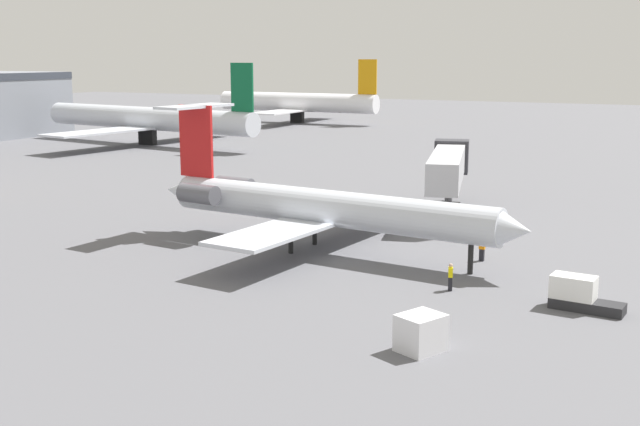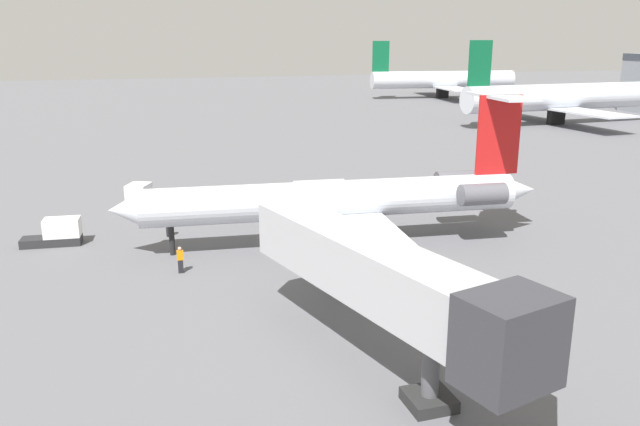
{
  "view_description": "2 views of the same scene",
  "coord_description": "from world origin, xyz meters",
  "px_view_note": "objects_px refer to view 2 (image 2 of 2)",
  "views": [
    {
      "loc": [
        -49.29,
        -22.51,
        13.91
      ],
      "look_at": [
        -1.81,
        0.73,
        3.47
      ],
      "focal_mm": 44.57,
      "sensor_mm": 36.0,
      "label": 1
    },
    {
      "loc": [
        41.21,
        -12.0,
        14.01
      ],
      "look_at": [
        0.19,
        0.91,
        2.14
      ],
      "focal_mm": 35.61,
      "sensor_mm": 36.0,
      "label": 2
    }
  ],
  "objects_px": {
    "baggage_tug_lead": "(58,233)",
    "parked_airliner_west_end": "(442,80)",
    "regional_jet": "(347,197)",
    "ground_crew_marshaller": "(168,225)",
    "jet_bridge": "(392,283)",
    "cargo_container_uld": "(139,194)",
    "ground_crew_loader": "(180,260)",
    "parked_airliner_west_mid": "(557,98)"
  },
  "relations": [
    {
      "from": "baggage_tug_lead",
      "to": "parked_airliner_west_end",
      "type": "bearing_deg",
      "value": 139.63
    },
    {
      "from": "ground_crew_loader",
      "to": "ground_crew_marshaller",
      "type": "bearing_deg",
      "value": -179.06
    },
    {
      "from": "ground_crew_marshaller",
      "to": "baggage_tug_lead",
      "type": "bearing_deg",
      "value": -92.87
    },
    {
      "from": "regional_jet",
      "to": "baggage_tug_lead",
      "type": "bearing_deg",
      "value": -106.69
    },
    {
      "from": "jet_bridge",
      "to": "cargo_container_uld",
      "type": "xyz_separation_m",
      "value": [
        -33.56,
        -9.07,
        -3.41
      ]
    },
    {
      "from": "jet_bridge",
      "to": "cargo_container_uld",
      "type": "height_order",
      "value": "jet_bridge"
    },
    {
      "from": "regional_jet",
      "to": "ground_crew_marshaller",
      "type": "bearing_deg",
      "value": -114.62
    },
    {
      "from": "parked_airliner_west_end",
      "to": "ground_crew_marshaller",
      "type": "bearing_deg",
      "value": -37.47
    },
    {
      "from": "regional_jet",
      "to": "parked_airliner_west_end",
      "type": "bearing_deg",
      "value": 148.82
    },
    {
      "from": "baggage_tug_lead",
      "to": "regional_jet",
      "type": "bearing_deg",
      "value": 73.31
    },
    {
      "from": "jet_bridge",
      "to": "ground_crew_marshaller",
      "type": "bearing_deg",
      "value": -162.35
    },
    {
      "from": "jet_bridge",
      "to": "cargo_container_uld",
      "type": "bearing_deg",
      "value": -164.89
    },
    {
      "from": "jet_bridge",
      "to": "ground_crew_loader",
      "type": "bearing_deg",
      "value": -154.76
    },
    {
      "from": "parked_airliner_west_end",
      "to": "parked_airliner_west_mid",
      "type": "bearing_deg",
      "value": -5.88
    },
    {
      "from": "regional_jet",
      "to": "ground_crew_marshaller",
      "type": "distance_m",
      "value": 13.32
    },
    {
      "from": "ground_crew_marshaller",
      "to": "ground_crew_loader",
      "type": "xyz_separation_m",
      "value": [
        7.82,
        0.13,
        0.0
      ]
    },
    {
      "from": "ground_crew_marshaller",
      "to": "regional_jet",
      "type": "bearing_deg",
      "value": 65.38
    },
    {
      "from": "baggage_tug_lead",
      "to": "parked_airliner_west_end",
      "type": "relative_size",
      "value": 0.12
    },
    {
      "from": "ground_crew_loader",
      "to": "parked_airliner_west_mid",
      "type": "distance_m",
      "value": 84.94
    },
    {
      "from": "ground_crew_marshaller",
      "to": "cargo_container_uld",
      "type": "distance_m",
      "value": 10.48
    },
    {
      "from": "ground_crew_marshaller",
      "to": "parked_airliner_west_end",
      "type": "xyz_separation_m",
      "value": [
        -94.06,
        72.1,
        3.45
      ]
    },
    {
      "from": "regional_jet",
      "to": "jet_bridge",
      "type": "height_order",
      "value": "regional_jet"
    },
    {
      "from": "ground_crew_loader",
      "to": "jet_bridge",
      "type": "bearing_deg",
      "value": 25.24
    },
    {
      "from": "regional_jet",
      "to": "cargo_container_uld",
      "type": "relative_size",
      "value": 11.5
    },
    {
      "from": "baggage_tug_lead",
      "to": "cargo_container_uld",
      "type": "bearing_deg",
      "value": 149.5
    },
    {
      "from": "regional_jet",
      "to": "parked_airliner_west_mid",
      "type": "height_order",
      "value": "parked_airliner_west_mid"
    },
    {
      "from": "jet_bridge",
      "to": "parked_airliner_west_end",
      "type": "distance_m",
      "value": 133.95
    },
    {
      "from": "jet_bridge",
      "to": "baggage_tug_lead",
      "type": "height_order",
      "value": "jet_bridge"
    },
    {
      "from": "regional_jet",
      "to": "cargo_container_uld",
      "type": "xyz_separation_m",
      "value": [
        -15.79,
        -13.57,
        -2.47
      ]
    },
    {
      "from": "parked_airliner_west_end",
      "to": "parked_airliner_west_mid",
      "type": "height_order",
      "value": "parked_airliner_west_mid"
    },
    {
      "from": "ground_crew_loader",
      "to": "baggage_tug_lead",
      "type": "distance_m",
      "value": 11.23
    },
    {
      "from": "regional_jet",
      "to": "cargo_container_uld",
      "type": "bearing_deg",
      "value": -139.33
    },
    {
      "from": "cargo_container_uld",
      "to": "ground_crew_loader",
      "type": "bearing_deg",
      "value": 5.67
    },
    {
      "from": "jet_bridge",
      "to": "parked_airliner_west_mid",
      "type": "height_order",
      "value": "parked_airliner_west_mid"
    },
    {
      "from": "regional_jet",
      "to": "baggage_tug_lead",
      "type": "xyz_separation_m",
      "value": [
        -5.83,
        -19.43,
        -2.54
      ]
    },
    {
      "from": "regional_jet",
      "to": "parked_airliner_west_mid",
      "type": "bearing_deg",
      "value": 132.16
    },
    {
      "from": "baggage_tug_lead",
      "to": "parked_airliner_west_mid",
      "type": "height_order",
      "value": "parked_airliner_west_mid"
    },
    {
      "from": "ground_crew_marshaller",
      "to": "baggage_tug_lead",
      "type": "height_order",
      "value": "baggage_tug_lead"
    },
    {
      "from": "ground_crew_loader",
      "to": "baggage_tug_lead",
      "type": "bearing_deg",
      "value": -136.9
    },
    {
      "from": "baggage_tug_lead",
      "to": "parked_airliner_west_end",
      "type": "height_order",
      "value": "parked_airliner_west_end"
    },
    {
      "from": "cargo_container_uld",
      "to": "ground_crew_marshaller",
      "type": "bearing_deg",
      "value": 9.2
    },
    {
      "from": "regional_jet",
      "to": "jet_bridge",
      "type": "distance_m",
      "value": 18.36
    }
  ]
}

